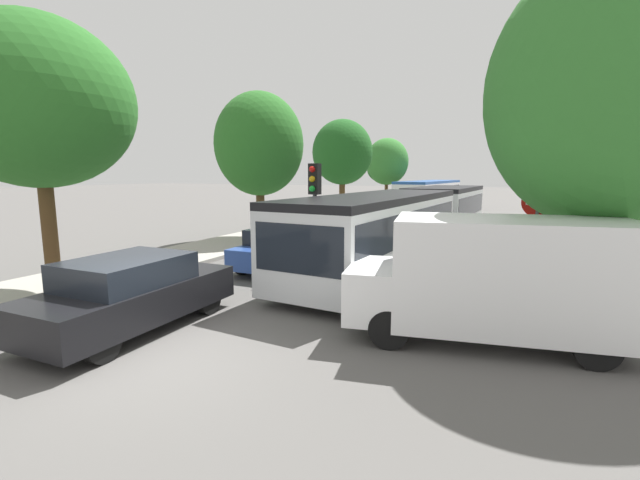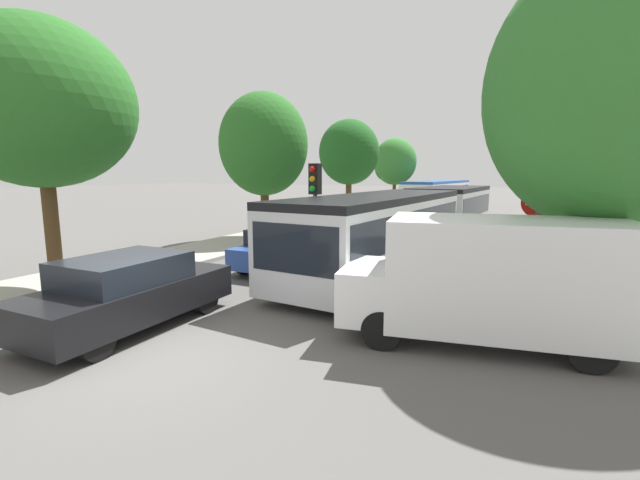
# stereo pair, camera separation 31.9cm
# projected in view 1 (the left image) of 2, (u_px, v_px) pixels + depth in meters

# --- Properties ---
(ground_plane) EXTENTS (200.00, 200.00, 0.00)m
(ground_plane) POSITION_uv_depth(u_px,v_px,m) (161.00, 357.00, 7.30)
(ground_plane) COLOR #565451
(kerb_strip_left) EXTENTS (3.20, 42.13, 0.14)m
(kerb_strip_left) POSITION_uv_depth(u_px,v_px,m) (297.00, 228.00, 24.16)
(kerb_strip_left) COLOR #9E998E
(kerb_strip_left) RESTS_ON ground
(articulated_bus) EXTENTS (3.65, 16.79, 2.47)m
(articulated_bus) POSITION_uv_depth(u_px,v_px,m) (413.00, 218.00, 16.24)
(articulated_bus) COLOR silver
(articulated_bus) RESTS_ON ground
(city_bus_rear) EXTENTS (3.52, 11.77, 2.50)m
(city_bus_rear) POSITION_uv_depth(u_px,v_px,m) (429.00, 193.00, 36.54)
(city_bus_rear) COLOR silver
(city_bus_rear) RESTS_ON ground
(queued_car_black) EXTENTS (1.88, 4.30, 1.49)m
(queued_car_black) POSITION_uv_depth(u_px,v_px,m) (131.00, 293.00, 8.51)
(queued_car_black) COLOR black
(queued_car_black) RESTS_ON ground
(queued_car_blue) EXTENTS (1.73, 3.95, 1.37)m
(queued_car_blue) POSITION_uv_depth(u_px,v_px,m) (281.00, 248.00, 14.04)
(queued_car_blue) COLOR #284799
(queued_car_blue) RESTS_ON ground
(queued_car_graphite) EXTENTS (1.80, 4.13, 1.43)m
(queued_car_graphite) POSITION_uv_depth(u_px,v_px,m) (338.00, 228.00, 18.78)
(queued_car_graphite) COLOR #47474C
(queued_car_graphite) RESTS_ON ground
(queued_car_navy) EXTENTS (1.80, 4.13, 1.43)m
(queued_car_navy) POSITION_uv_depth(u_px,v_px,m) (383.00, 216.00, 24.07)
(queued_car_navy) COLOR navy
(queued_car_navy) RESTS_ON ground
(white_van) EXTENTS (5.27, 2.82, 2.31)m
(white_van) POSITION_uv_depth(u_px,v_px,m) (496.00, 276.00, 7.84)
(white_van) COLOR white
(white_van) RESTS_ON ground
(traffic_light) EXTENTS (0.34, 0.37, 3.40)m
(traffic_light) POSITION_uv_depth(u_px,v_px,m) (314.00, 194.00, 12.58)
(traffic_light) COLOR #56595E
(traffic_light) RESTS_ON ground
(no_entry_sign) EXTENTS (0.70, 0.08, 2.82)m
(no_entry_sign) POSITION_uv_depth(u_px,v_px,m) (536.00, 228.00, 9.76)
(no_entry_sign) COLOR #56595E
(no_entry_sign) RESTS_ON ground
(direction_sign_post) EXTENTS (0.23, 1.40, 3.60)m
(direction_sign_post) POSITION_uv_depth(u_px,v_px,m) (585.00, 196.00, 10.73)
(direction_sign_post) COLOR #56595E
(direction_sign_post) RESTS_ON ground
(tree_left_near) EXTENTS (4.41, 4.41, 6.78)m
(tree_left_near) POSITION_uv_depth(u_px,v_px,m) (39.00, 108.00, 10.17)
(tree_left_near) COLOR #51381E
(tree_left_near) RESTS_ON ground
(tree_left_mid) EXTENTS (4.03, 4.03, 6.75)m
(tree_left_mid) POSITION_uv_depth(u_px,v_px,m) (259.00, 145.00, 19.39)
(tree_left_mid) COLOR #51381E
(tree_left_mid) RESTS_ON ground
(tree_left_far) EXTENTS (4.08, 4.08, 6.73)m
(tree_left_far) POSITION_uv_depth(u_px,v_px,m) (343.00, 154.00, 29.07)
(tree_left_far) COLOR #51381E
(tree_left_far) RESTS_ON ground
(tree_left_distant) EXTENTS (3.74, 3.74, 6.18)m
(tree_left_distant) POSITION_uv_depth(u_px,v_px,m) (386.00, 163.00, 37.61)
(tree_left_distant) COLOR #51381E
(tree_left_distant) RESTS_ON ground
(tree_right_near) EXTENTS (4.86, 4.86, 7.58)m
(tree_right_near) POSITION_uv_depth(u_px,v_px,m) (611.00, 91.00, 8.62)
(tree_right_near) COLOR #51381E
(tree_right_near) RESTS_ON ground
(tree_right_mid) EXTENTS (4.56, 4.56, 7.61)m
(tree_right_mid) POSITION_uv_depth(u_px,v_px,m) (576.00, 127.00, 17.02)
(tree_right_mid) COLOR #51381E
(tree_right_mid) RESTS_ON ground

